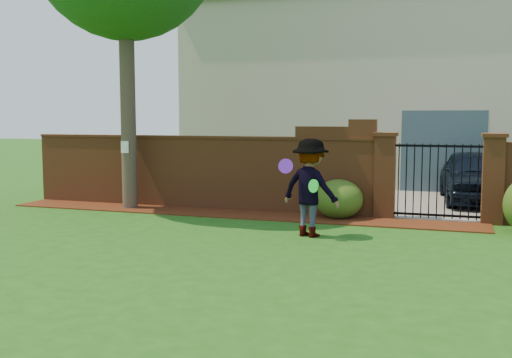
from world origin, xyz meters
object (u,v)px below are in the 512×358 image
(car, at_px, (476,177))
(frisbee_purple, at_px, (286,166))
(frisbee_green, at_px, (314,186))
(man, at_px, (309,188))

(car, relative_size, frisbee_purple, 14.72)
(frisbee_green, bearing_deg, car, 63.04)
(man, relative_size, frisbee_purple, 6.64)
(car, bearing_deg, man, -124.05)
(man, distance_m, frisbee_green, 0.32)
(car, height_order, man, man)
(car, height_order, frisbee_green, car)
(frisbee_green, bearing_deg, man, 118.67)
(man, xyz_separation_m, frisbee_purple, (-0.38, -0.23, 0.41))
(man, bearing_deg, frisbee_purple, 49.77)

